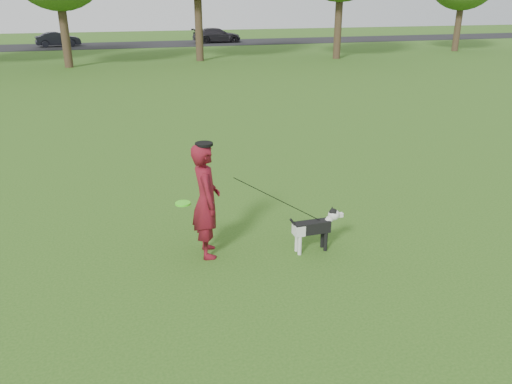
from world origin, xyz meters
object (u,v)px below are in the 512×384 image
object	(u,v)px
car_mid	(58,39)
car_right	(217,35)
man	(206,201)
dog	(316,226)

from	to	relation	value
car_mid	car_right	world-z (taller)	car_right
man	car_mid	world-z (taller)	man
man	car_right	distance (m)	40.55
man	car_mid	bearing A→B (deg)	10.07
dog	car_right	world-z (taller)	car_right
dog	car_right	bearing A→B (deg)	78.99
car_mid	car_right	bearing A→B (deg)	-98.59
man	dog	bearing A→B (deg)	-99.57
car_mid	man	bearing A→B (deg)	177.46
man	car_right	bearing A→B (deg)	-9.40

